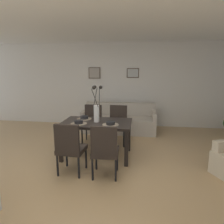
# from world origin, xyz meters

# --- Properties ---
(ground_plane) EXTENTS (9.00, 9.00, 0.00)m
(ground_plane) POSITION_xyz_m (0.00, 0.00, 0.00)
(ground_plane) COLOR tan
(back_wall_panel) EXTENTS (9.00, 0.10, 2.60)m
(back_wall_panel) POSITION_xyz_m (0.00, 3.25, 1.30)
(back_wall_panel) COLOR silver
(back_wall_panel) RESTS_ON ground
(ceiling_panel) EXTENTS (9.00, 7.20, 0.08)m
(ceiling_panel) POSITION_xyz_m (0.00, 0.40, 2.64)
(ceiling_panel) COLOR white
(dining_table) EXTENTS (1.40, 0.88, 0.74)m
(dining_table) POSITION_xyz_m (-0.07, 0.64, 0.65)
(dining_table) COLOR black
(dining_table) RESTS_ON ground
(dining_chair_near_left) EXTENTS (0.47, 0.47, 0.92)m
(dining_chair_near_left) POSITION_xyz_m (-0.36, -0.18, 0.51)
(dining_chair_near_left) COLOR black
(dining_chair_near_left) RESTS_ON ground
(dining_chair_near_right) EXTENTS (0.45, 0.45, 0.92)m
(dining_chair_near_right) POSITION_xyz_m (-0.37, 1.50, 0.51)
(dining_chair_near_right) COLOR black
(dining_chair_near_right) RESTS_ON ground
(dining_chair_far_left) EXTENTS (0.46, 0.46, 0.92)m
(dining_chair_far_left) POSITION_xyz_m (0.24, -0.21, 0.51)
(dining_chair_far_left) COLOR black
(dining_chair_far_left) RESTS_ON ground
(dining_chair_far_right) EXTENTS (0.46, 0.46, 0.92)m
(dining_chair_far_right) POSITION_xyz_m (0.26, 1.50, 0.51)
(dining_chair_far_right) COLOR black
(dining_chair_far_right) RESTS_ON ground
(centerpiece_vase) EXTENTS (0.21, 0.23, 0.73)m
(centerpiece_vase) POSITION_xyz_m (-0.07, 0.64, 1.02)
(centerpiece_vase) COLOR white
(centerpiece_vase) RESTS_ON dining_table
(placemat_near_left) EXTENTS (0.32, 0.32, 0.01)m
(placemat_near_left) POSITION_xyz_m (-0.39, 0.44, 0.74)
(placemat_near_left) COLOR #7F705B
(placemat_near_left) RESTS_ON dining_table
(bowl_near_left) EXTENTS (0.17, 0.17, 0.07)m
(bowl_near_left) POSITION_xyz_m (-0.39, 0.44, 0.78)
(bowl_near_left) COLOR black
(bowl_near_left) RESTS_ON dining_table
(placemat_near_right) EXTENTS (0.32, 0.32, 0.01)m
(placemat_near_right) POSITION_xyz_m (-0.39, 0.84, 0.74)
(placemat_near_right) COLOR #7F705B
(placemat_near_right) RESTS_ON dining_table
(bowl_near_right) EXTENTS (0.17, 0.17, 0.07)m
(bowl_near_right) POSITION_xyz_m (-0.39, 0.84, 0.78)
(bowl_near_right) COLOR black
(bowl_near_right) RESTS_ON dining_table
(placemat_far_left) EXTENTS (0.32, 0.32, 0.01)m
(placemat_far_left) POSITION_xyz_m (0.24, 0.44, 0.74)
(placemat_far_left) COLOR #7F705B
(placemat_far_left) RESTS_ON dining_table
(bowl_far_left) EXTENTS (0.17, 0.17, 0.07)m
(bowl_far_left) POSITION_xyz_m (0.24, 0.44, 0.78)
(bowl_far_left) COLOR black
(bowl_far_left) RESTS_ON dining_table
(sofa) EXTENTS (2.08, 0.84, 0.80)m
(sofa) POSITION_xyz_m (0.19, 2.51, 0.28)
(sofa) COLOR #B2A899
(sofa) RESTS_ON ground
(framed_picture_left) EXTENTS (0.38, 0.03, 0.35)m
(framed_picture_left) POSITION_xyz_m (-0.68, 3.18, 1.67)
(framed_picture_left) COLOR #473828
(framed_picture_center) EXTENTS (0.38, 0.03, 0.29)m
(framed_picture_center) POSITION_xyz_m (0.53, 3.18, 1.67)
(framed_picture_center) COLOR #473828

